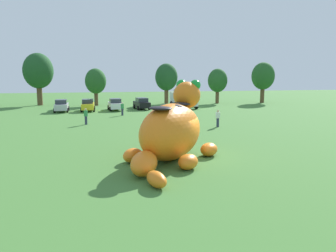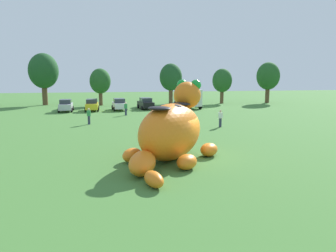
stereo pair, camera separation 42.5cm
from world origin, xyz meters
name	(u,v)px [view 1 (the left image)]	position (x,y,z in m)	size (l,w,h in m)	color
ground_plane	(194,157)	(0.00, 0.00, 0.00)	(160.00, 160.00, 0.00)	#427533
giant_inflatable_creature	(171,131)	(-1.48, -0.08, 1.77)	(6.63, 9.16, 4.83)	orange
car_silver	(61,106)	(-11.15, 28.43, 0.86)	(2.05, 4.16, 1.72)	#B7BABF
car_yellow	(88,105)	(-7.55, 28.57, 0.86)	(1.95, 4.10, 1.72)	yellow
car_white	(115,104)	(-3.67, 28.83, 0.86)	(2.21, 4.23, 1.72)	white
car_black	(142,104)	(0.31, 29.58, 0.86)	(2.36, 4.29, 1.72)	black
box_truck	(184,98)	(6.99, 30.18, 1.60)	(3.31, 6.66, 2.95)	silver
tree_left	(38,71)	(-15.89, 39.48, 5.73)	(4.94, 4.94, 8.76)	brown
tree_mid_left	(96,81)	(-6.48, 37.01, 4.05)	(3.49, 3.49, 6.20)	brown
tree_centre_left	(166,77)	(5.93, 38.71, 4.67)	(4.03, 4.03, 7.15)	brown
tree_centre	(218,81)	(15.04, 37.09, 4.08)	(3.52, 3.52, 6.24)	brown
tree_centre_right	(263,76)	(23.77, 36.84, 4.86)	(4.18, 4.18, 7.43)	brown
spectator_near_inflatable	(179,107)	(4.55, 23.20, 0.85)	(0.38, 0.26, 1.71)	#2D334C
spectator_mid_field	(122,109)	(-3.05, 22.43, 0.85)	(0.38, 0.26, 1.71)	#2D334C
spectator_by_cars	(218,118)	(5.68, 11.23, 0.85)	(0.38, 0.26, 1.71)	#2D334C
spectator_wandering	(86,116)	(-7.26, 15.42, 0.85)	(0.38, 0.26, 1.71)	#2D334C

